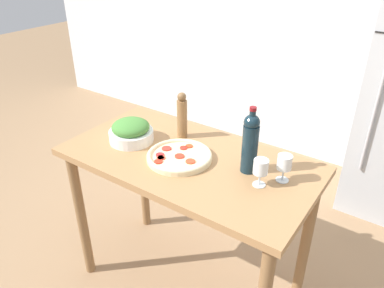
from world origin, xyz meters
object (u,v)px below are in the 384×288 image
at_px(wine_bottle, 250,142).
at_px(pepper_mill, 182,116).
at_px(wine_glass_far, 284,164).
at_px(salad_bowl, 131,131).
at_px(wine_glass_near, 261,168).
at_px(homemade_pizza, 179,156).

bearing_deg(wine_bottle, pepper_mill, 167.62).
bearing_deg(wine_glass_far, wine_bottle, -174.32).
bearing_deg(salad_bowl, wine_glass_far, 7.70).
distance_m(wine_glass_near, pepper_mill, 0.56).
relative_size(wine_glass_near, homemade_pizza, 0.40).
relative_size(pepper_mill, homemade_pizza, 0.80).
distance_m(wine_glass_far, salad_bowl, 0.81).
distance_m(wine_bottle, homemade_pizza, 0.36).
bearing_deg(wine_bottle, wine_glass_near, -38.92).
height_order(salad_bowl, homemade_pizza, salad_bowl).
distance_m(wine_glass_near, salad_bowl, 0.73).
height_order(wine_glass_far, salad_bowl, wine_glass_far).
bearing_deg(pepper_mill, wine_bottle, -12.38).
bearing_deg(salad_bowl, wine_glass_near, 1.35).
distance_m(wine_bottle, pepper_mill, 0.46).
bearing_deg(wine_bottle, salad_bowl, -171.79).
distance_m(pepper_mill, salad_bowl, 0.28).
bearing_deg(pepper_mill, wine_glass_far, -7.67).
relative_size(wine_bottle, wine_glass_far, 2.50).
height_order(wine_bottle, pepper_mill, wine_bottle).
xyz_separation_m(wine_bottle, salad_bowl, (-0.64, -0.09, -0.09)).
bearing_deg(wine_glass_far, pepper_mill, 172.33).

